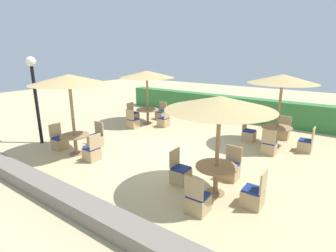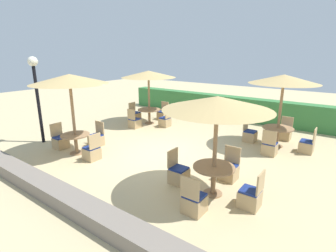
# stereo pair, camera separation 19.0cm
# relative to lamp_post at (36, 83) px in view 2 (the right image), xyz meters

# --- Properties ---
(ground_plane) EXTENTS (40.00, 40.00, 0.00)m
(ground_plane) POSITION_rel_lamp_post_xyz_m (4.50, 1.69, -2.35)
(ground_plane) COLOR #C6B284
(hedge_row) EXTENTS (13.00, 0.70, 1.18)m
(hedge_row) POSITION_rel_lamp_post_xyz_m (4.50, 8.14, -1.76)
(hedge_row) COLOR #387A3D
(hedge_row) RESTS_ON ground_plane
(stone_border) EXTENTS (10.00, 0.56, 0.36)m
(stone_border) POSITION_rel_lamp_post_xyz_m (4.50, -2.08, -2.17)
(stone_border) COLOR slate
(stone_border) RESTS_ON ground_plane
(lamp_post) EXTENTS (0.36, 0.36, 3.32)m
(lamp_post) POSITION_rel_lamp_post_xyz_m (0.00, 0.00, 0.00)
(lamp_post) COLOR black
(lamp_post) RESTS_ON ground_plane
(parasol_front_right) EXTENTS (2.58, 2.58, 2.50)m
(parasol_front_right) POSITION_rel_lamp_post_xyz_m (7.27, 0.44, -0.02)
(parasol_front_right) COLOR #93704C
(parasol_front_right) RESTS_ON ground_plane
(round_table_front_right) EXTENTS (1.04, 1.04, 0.76)m
(round_table_front_right) POSITION_rel_lamp_post_xyz_m (7.27, 0.44, -1.76)
(round_table_front_right) COLOR #93704C
(round_table_front_right) RESTS_ON ground_plane
(patio_chair_front_right_north) EXTENTS (0.46, 0.46, 0.93)m
(patio_chair_front_right_north) POSITION_rel_lamp_post_xyz_m (7.27, 1.42, -2.09)
(patio_chair_front_right_north) COLOR tan
(patio_chair_front_right_north) RESTS_ON ground_plane
(patio_chair_front_right_east) EXTENTS (0.46, 0.46, 0.93)m
(patio_chair_front_right_east) POSITION_rel_lamp_post_xyz_m (8.24, 0.42, -2.09)
(patio_chair_front_right_east) COLOR tan
(patio_chair_front_right_east) RESTS_ON ground_plane
(patio_chair_front_right_south) EXTENTS (0.46, 0.46, 0.93)m
(patio_chair_front_right_south) POSITION_rel_lamp_post_xyz_m (7.30, -0.54, -2.09)
(patio_chair_front_right_south) COLOR tan
(patio_chair_front_right_south) RESTS_ON ground_plane
(patio_chair_front_right_west) EXTENTS (0.46, 0.46, 0.93)m
(patio_chair_front_right_west) POSITION_rel_lamp_post_xyz_m (6.23, 0.42, -2.09)
(patio_chair_front_right_west) COLOR tan
(patio_chair_front_right_west) RESTS_ON ground_plane
(parasol_back_right) EXTENTS (2.45, 2.45, 2.70)m
(parasol_back_right) POSITION_rel_lamp_post_xyz_m (7.62, 5.02, 0.18)
(parasol_back_right) COLOR #93704C
(parasol_back_right) RESTS_ON ground_plane
(round_table_back_right) EXTENTS (1.12, 1.12, 0.74)m
(round_table_back_right) POSITION_rel_lamp_post_xyz_m (7.62, 5.02, -1.76)
(round_table_back_right) COLOR #93704C
(round_table_back_right) RESTS_ON ground_plane
(patio_chair_back_right_east) EXTENTS (0.46, 0.46, 0.93)m
(patio_chair_back_right_east) POSITION_rel_lamp_post_xyz_m (8.66, 4.97, -2.09)
(patio_chair_back_right_east) COLOR tan
(patio_chair_back_right_east) RESTS_ON ground_plane
(patio_chair_back_right_north) EXTENTS (0.46, 0.46, 0.93)m
(patio_chair_back_right_north) POSITION_rel_lamp_post_xyz_m (7.67, 6.03, -2.09)
(patio_chair_back_right_north) COLOR tan
(patio_chair_back_right_north) RESTS_ON ground_plane
(patio_chair_back_right_south) EXTENTS (0.46, 0.46, 0.93)m
(patio_chair_back_right_south) POSITION_rel_lamp_post_xyz_m (7.65, 3.97, -2.09)
(patio_chair_back_right_south) COLOR tan
(patio_chair_back_right_south) RESTS_ON ground_plane
(patio_chair_back_right_west) EXTENTS (0.46, 0.46, 0.93)m
(patio_chair_back_right_west) POSITION_rel_lamp_post_xyz_m (6.59, 4.97, -2.09)
(patio_chair_back_right_west) COLOR tan
(patio_chair_back_right_west) RESTS_ON ground_plane
(parasol_front_left) EXTENTS (2.53, 2.53, 2.78)m
(parasol_front_left) POSITION_rel_lamp_post_xyz_m (2.11, 0.06, 0.25)
(parasol_front_left) COLOR #93704C
(parasol_front_left) RESTS_ON ground_plane
(round_table_front_left) EXTENTS (0.98, 0.98, 0.71)m
(round_table_front_left) POSITION_rel_lamp_post_xyz_m (2.11, 0.06, -1.81)
(round_table_front_left) COLOR #93704C
(round_table_front_left) RESTS_ON ground_plane
(patio_chair_front_left_east) EXTENTS (0.46, 0.46, 0.93)m
(patio_chair_front_left_east) POSITION_rel_lamp_post_xyz_m (3.02, 0.03, -2.09)
(patio_chair_front_left_east) COLOR tan
(patio_chair_front_left_east) RESTS_ON ground_plane
(patio_chair_front_left_west) EXTENTS (0.46, 0.46, 0.93)m
(patio_chair_front_left_west) POSITION_rel_lamp_post_xyz_m (1.17, 0.03, -2.09)
(patio_chair_front_left_west) COLOR tan
(patio_chair_front_left_west) RESTS_ON ground_plane
(patio_chair_front_left_north) EXTENTS (0.46, 0.46, 0.93)m
(patio_chair_front_left_north) POSITION_rel_lamp_post_xyz_m (2.06, 0.99, -2.09)
(patio_chair_front_left_north) COLOR tan
(patio_chair_front_left_north) RESTS_ON ground_plane
(parasol_back_left) EXTENTS (2.61, 2.61, 2.61)m
(parasol_back_left) POSITION_rel_lamp_post_xyz_m (1.57, 4.68, 0.08)
(parasol_back_left) COLOR #93704C
(parasol_back_left) RESTS_ON ground_plane
(round_table_back_left) EXTENTS (1.13, 1.13, 0.73)m
(round_table_back_left) POSITION_rel_lamp_post_xyz_m (1.57, 4.68, -1.77)
(round_table_back_left) COLOR #93704C
(round_table_back_left) RESTS_ON ground_plane
(patio_chair_back_left_south) EXTENTS (0.46, 0.46, 0.93)m
(patio_chair_back_left_south) POSITION_rel_lamp_post_xyz_m (1.52, 3.65, -2.09)
(patio_chair_back_left_south) COLOR tan
(patio_chair_back_left_south) RESTS_ON ground_plane
(patio_chair_back_left_west) EXTENTS (0.46, 0.46, 0.93)m
(patio_chair_back_left_west) POSITION_rel_lamp_post_xyz_m (0.58, 4.69, -2.09)
(patio_chair_back_left_west) COLOR tan
(patio_chair_back_left_west) RESTS_ON ground_plane
(patio_chair_back_left_east) EXTENTS (0.46, 0.46, 0.93)m
(patio_chair_back_left_east) POSITION_rel_lamp_post_xyz_m (2.56, 4.68, -2.09)
(patio_chair_back_left_east) COLOR tan
(patio_chair_back_left_east) RESTS_ON ground_plane
(patio_chair_back_left_north) EXTENTS (0.46, 0.46, 0.93)m
(patio_chair_back_left_north) POSITION_rel_lamp_post_xyz_m (1.63, 5.72, -2.09)
(patio_chair_back_left_north) COLOR tan
(patio_chair_back_left_north) RESTS_ON ground_plane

